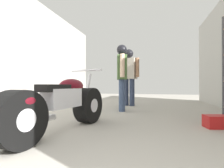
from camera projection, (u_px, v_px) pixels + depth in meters
ground_plane at (122, 113)px, 4.06m from camera, size 18.14×18.14×0.00m
garage_partition_left at (26, 51)px, 4.69m from camera, size 0.08×8.31×3.15m
motorcycle_maroon_cruiser at (61, 105)px, 2.41m from camera, size 0.69×2.01×0.94m
mechanic_in_blue at (129, 72)px, 5.65m from camera, size 0.71×0.40×1.82m
mechanic_with_helmet at (122, 71)px, 4.48m from camera, size 0.33×0.67×1.70m
red_toolbox at (217, 122)px, 2.70m from camera, size 0.38×0.30×0.19m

